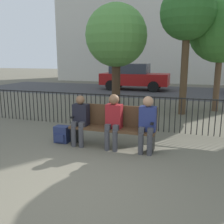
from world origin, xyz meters
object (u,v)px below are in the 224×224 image
object	(u,v)px
park_bench	(113,125)
seated_person_1	(113,118)
seated_person_2	(147,121)
tree_3	(116,36)
seated_person_0	(80,118)
backpack	(62,134)
tree_0	(188,14)
tree_1	(222,31)
parked_car_0	(133,76)

from	to	relation	value
park_bench	seated_person_1	xyz separation A→B (m)	(0.05, -0.13, 0.18)
seated_person_2	tree_3	world-z (taller)	tree_3
seated_person_0	seated_person_2	size ratio (longest dim) A/B	0.96
seated_person_2	park_bench	bearing A→B (deg)	170.45
seated_person_0	tree_3	distance (m)	5.22
backpack	tree_0	size ratio (longest dim) A/B	0.09
tree_0	tree_3	distance (m)	2.80
park_bench	backpack	distance (m)	1.26
seated_person_2	tree_1	world-z (taller)	tree_1
backpack	tree_0	bearing A→B (deg)	57.97
tree_0	seated_person_0	bearing A→B (deg)	-116.77
tree_3	seated_person_2	bearing A→B (deg)	-65.78
seated_person_0	parked_car_0	size ratio (longest dim) A/B	0.27
seated_person_1	park_bench	bearing A→B (deg)	110.68
tree_0	tree_3	world-z (taller)	tree_0
seated_person_0	park_bench	bearing A→B (deg)	10.37
park_bench	seated_person_2	bearing A→B (deg)	-9.55
park_bench	tree_1	bearing A→B (deg)	63.03
parked_car_0	park_bench	bearing A→B (deg)	-79.26
backpack	tree_3	size ratio (longest dim) A/B	0.10
seated_person_0	seated_person_1	distance (m)	0.79
seated_person_2	backpack	xyz separation A→B (m)	(-2.00, 0.01, -0.48)
park_bench	seated_person_2	world-z (taller)	seated_person_2
seated_person_2	tree_1	bearing A→B (deg)	71.28
tree_3	park_bench	bearing A→B (deg)	-73.70
seated_person_1	seated_person_2	distance (m)	0.73
seated_person_0	tree_3	bearing A→B (deg)	97.30
park_bench	seated_person_2	distance (m)	0.81
tree_1	tree_3	bearing A→B (deg)	-175.92
seated_person_0	tree_0	bearing A→B (deg)	63.23
backpack	seated_person_2	bearing A→B (deg)	-0.21
park_bench	parked_car_0	size ratio (longest dim) A/B	0.45
park_bench	tree_3	distance (m)	5.29
park_bench	seated_person_0	distance (m)	0.76
park_bench	backpack	size ratio (longest dim) A/B	4.92
seated_person_0	seated_person_2	distance (m)	1.52
park_bench	seated_person_0	bearing A→B (deg)	-169.63
seated_person_1	backpack	world-z (taller)	seated_person_1
backpack	tree_1	world-z (taller)	tree_1
seated_person_1	backpack	size ratio (longest dim) A/B	3.08
seated_person_1	tree_1	world-z (taller)	tree_1
parked_car_0	backpack	bearing A→B (deg)	-85.97
park_bench	seated_person_2	xyz separation A→B (m)	(0.78, -0.13, 0.17)
seated_person_1	tree_3	bearing A→B (deg)	106.42
park_bench	seated_person_1	bearing A→B (deg)	-69.32
tree_0	tree_1	world-z (taller)	tree_0
park_bench	backpack	world-z (taller)	park_bench
seated_person_1	backpack	xyz separation A→B (m)	(-1.27, 0.01, -0.48)
park_bench	tree_3	bearing A→B (deg)	106.30
backpack	tree_0	world-z (taller)	tree_0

